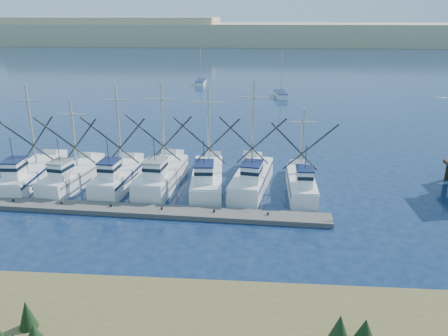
# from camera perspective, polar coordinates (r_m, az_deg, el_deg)

# --- Properties ---
(ground) EXTENTS (500.00, 500.00, 0.00)m
(ground) POSITION_cam_1_polar(r_m,az_deg,el_deg) (27.70, 1.46, -11.65)
(ground) COLOR #0C1B38
(ground) RESTS_ON ground
(floating_dock) EXTENTS (27.40, 3.10, 0.36)m
(floating_dock) POSITION_cam_1_polar(r_m,az_deg,el_deg) (33.81, -9.76, -5.54)
(floating_dock) COLOR #5D5953
(floating_dock) RESTS_ON ground
(dune_ridge) EXTENTS (360.00, 60.00, 10.00)m
(dune_ridge) POSITION_cam_1_polar(r_m,az_deg,el_deg) (233.89, 4.24, 17.09)
(dune_ridge) COLOR tan
(dune_ridge) RESTS_ON ground
(trawler_fleet) EXTENTS (26.46, 8.95, 9.25)m
(trawler_fleet) POSITION_cam_1_polar(r_m,az_deg,el_deg) (38.03, -8.12, -1.31)
(trawler_fleet) COLOR white
(trawler_fleet) RESTS_ON ground
(sailboat_near) EXTENTS (2.27, 5.91, 8.10)m
(sailboat_near) POSITION_cam_1_polar(r_m,az_deg,el_deg) (81.29, 7.41, 9.49)
(sailboat_near) COLOR white
(sailboat_near) RESTS_ON ground
(sailboat_far) EXTENTS (1.80, 5.88, 8.10)m
(sailboat_far) POSITION_cam_1_polar(r_m,az_deg,el_deg) (95.60, -3.06, 11.10)
(sailboat_far) COLOR white
(sailboat_far) RESTS_ON ground
(flying_gull) EXTENTS (0.94, 0.17, 0.17)m
(flying_gull) POSITION_cam_1_polar(r_m,az_deg,el_deg) (37.19, 26.59, 8.19)
(flying_gull) COLOR white
(flying_gull) RESTS_ON ground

